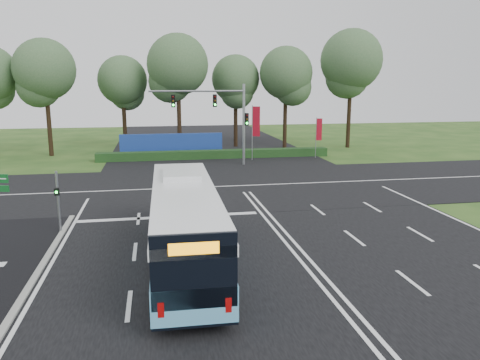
% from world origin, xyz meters
% --- Properties ---
extents(ground, '(120.00, 120.00, 0.00)m').
position_xyz_m(ground, '(0.00, 0.00, 0.00)').
color(ground, '#234717').
rests_on(ground, ground).
extents(road_main, '(20.00, 120.00, 0.04)m').
position_xyz_m(road_main, '(0.00, 0.00, 0.02)').
color(road_main, black).
rests_on(road_main, ground).
extents(road_cross, '(120.00, 14.00, 0.05)m').
position_xyz_m(road_cross, '(0.00, 12.00, 0.03)').
color(road_cross, black).
rests_on(road_cross, ground).
extents(kerb_strip, '(0.25, 18.00, 0.12)m').
position_xyz_m(kerb_strip, '(-10.10, -3.00, 0.06)').
color(kerb_strip, gray).
rests_on(kerb_strip, ground).
extents(city_bus, '(2.69, 11.70, 3.35)m').
position_xyz_m(city_bus, '(-4.56, -1.67, 1.69)').
color(city_bus, '#5CABD5').
rests_on(city_bus, ground).
extents(pedestrian_signal, '(0.26, 0.40, 3.02)m').
position_xyz_m(pedestrian_signal, '(-10.20, 3.32, 1.65)').
color(pedestrian_signal, gray).
rests_on(pedestrian_signal, ground).
extents(banner_flag_mid, '(0.70, 0.34, 5.09)m').
position_xyz_m(banner_flag_mid, '(3.47, 22.69, 3.30)').
color(banner_flag_mid, gray).
rests_on(banner_flag_mid, ground).
extents(banner_flag_right, '(0.57, 0.15, 3.88)m').
position_xyz_m(banner_flag_right, '(9.67, 22.93, 2.56)').
color(banner_flag_right, gray).
rests_on(banner_flag_right, ground).
extents(traffic_light_gantry, '(8.41, 0.28, 7.00)m').
position_xyz_m(traffic_light_gantry, '(0.21, 20.50, 4.66)').
color(traffic_light_gantry, gray).
rests_on(traffic_light_gantry, ground).
extents(hedge, '(22.00, 1.20, 0.80)m').
position_xyz_m(hedge, '(0.00, 24.50, 0.40)').
color(hedge, '#133415').
rests_on(hedge, ground).
extents(blue_hoarding, '(10.00, 0.30, 2.20)m').
position_xyz_m(blue_hoarding, '(-4.00, 27.00, 1.10)').
color(blue_hoarding, navy).
rests_on(blue_hoarding, ground).
extents(eucalyptus_row, '(42.90, 8.93, 12.83)m').
position_xyz_m(eucalyptus_row, '(-1.52, 30.47, 8.40)').
color(eucalyptus_row, black).
rests_on(eucalyptus_row, ground).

